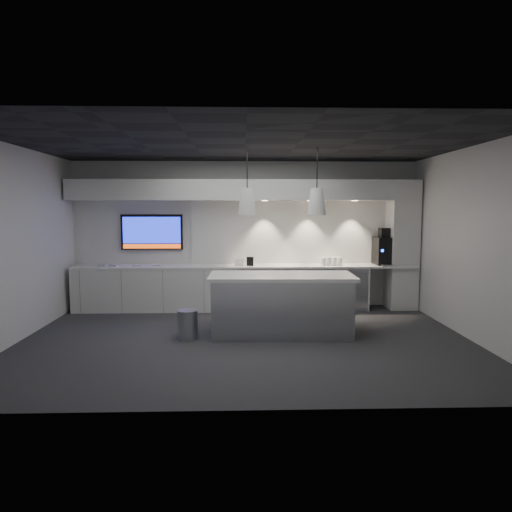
{
  "coord_description": "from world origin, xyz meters",
  "views": [
    {
      "loc": [
        -0.05,
        -6.94,
        2.05
      ],
      "look_at": [
        0.19,
        1.1,
        1.2
      ],
      "focal_mm": 32.0,
      "sensor_mm": 36.0,
      "label": 1
    }
  ],
  "objects_px": {
    "coffee_machine": "(385,250)",
    "island": "(281,304)",
    "wall_tv": "(152,232)",
    "bin": "(188,324)"
  },
  "relations": [
    {
      "from": "coffee_machine",
      "to": "wall_tv",
      "type": "bearing_deg",
      "value": 175.12
    },
    {
      "from": "island",
      "to": "coffee_machine",
      "type": "bearing_deg",
      "value": 41.39
    },
    {
      "from": "island",
      "to": "coffee_machine",
      "type": "distance_m",
      "value": 3.04
    },
    {
      "from": "wall_tv",
      "to": "island",
      "type": "distance_m",
      "value": 3.45
    },
    {
      "from": "wall_tv",
      "to": "island",
      "type": "xyz_separation_m",
      "value": [
        2.48,
        -2.14,
        -1.06
      ]
    },
    {
      "from": "wall_tv",
      "to": "coffee_machine",
      "type": "height_order",
      "value": "wall_tv"
    },
    {
      "from": "coffee_machine",
      "to": "island",
      "type": "bearing_deg",
      "value": -142.05
    },
    {
      "from": "bin",
      "to": "coffee_machine",
      "type": "height_order",
      "value": "coffee_machine"
    },
    {
      "from": "island",
      "to": "wall_tv",
      "type": "bearing_deg",
      "value": 140.71
    },
    {
      "from": "coffee_machine",
      "to": "bin",
      "type": "bearing_deg",
      "value": -152.79
    }
  ]
}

